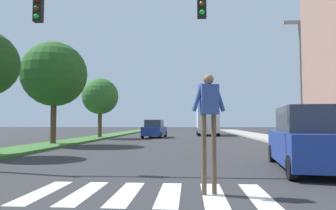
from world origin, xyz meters
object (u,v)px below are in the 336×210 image
object	(u,v)px
traffic_light_gantry	(38,32)
street_lamp_right	(299,71)
sedan_midblock	(155,129)
truck_box_delivery	(207,121)
tree_far	(54,74)
suv_crossing	(310,140)
tree_distant	(100,96)
pedestrian_performer	(209,114)

from	to	relation	value
traffic_light_gantry	street_lamp_right	world-z (taller)	street_lamp_right
sedan_midblock	truck_box_delivery	world-z (taller)	truck_box_delivery
traffic_light_gantry	truck_box_delivery	size ratio (longest dim) A/B	1.55
tree_far	sedan_midblock	distance (m)	12.55
suv_crossing	tree_far	bearing A→B (deg)	143.74
street_lamp_right	truck_box_delivery	distance (m)	17.72
traffic_light_gantry	truck_box_delivery	world-z (taller)	traffic_light_gantry
tree_distant	street_lamp_right	bearing A→B (deg)	-30.62
tree_distant	sedan_midblock	bearing A→B (deg)	26.11
traffic_light_gantry	sedan_midblock	size ratio (longest dim) A/B	2.17
pedestrian_performer	truck_box_delivery	size ratio (longest dim) A/B	0.40
suv_crossing	sedan_midblock	distance (m)	21.09
traffic_light_gantry	street_lamp_right	bearing A→B (deg)	39.00
street_lamp_right	pedestrian_performer	bearing A→B (deg)	-117.08
tree_far	pedestrian_performer	distance (m)	15.74
traffic_light_gantry	suv_crossing	xyz separation A→B (m)	(8.55, 0.49, -3.46)
tree_distant	truck_box_delivery	distance (m)	13.30
tree_far	traffic_light_gantry	size ratio (longest dim) A/B	0.68
tree_far	sedan_midblock	size ratio (longest dim) A/B	1.48
tree_far	tree_distant	world-z (taller)	tree_far
traffic_light_gantry	tree_distant	bearing A→B (deg)	100.65
tree_distant	truck_box_delivery	xyz separation A→B (m)	(10.29, 8.12, -2.25)
tree_far	suv_crossing	xyz separation A→B (m)	(12.45, -9.13, -3.67)
street_lamp_right	suv_crossing	xyz separation A→B (m)	(-2.86, -8.75, -3.66)
suv_crossing	sedan_midblock	size ratio (longest dim) A/B	1.09
street_lamp_right	sedan_midblock	size ratio (longest dim) A/B	1.69
tree_distant	truck_box_delivery	world-z (taller)	tree_distant
truck_box_delivery	street_lamp_right	bearing A→B (deg)	-75.05
tree_distant	traffic_light_gantry	bearing A→B (deg)	-79.35
tree_far	tree_distant	xyz separation A→B (m)	(0.52, 8.37, -0.72)
street_lamp_right	pedestrian_performer	size ratio (longest dim) A/B	3.01
tree_far	traffic_light_gantry	distance (m)	10.39
traffic_light_gantry	pedestrian_performer	distance (m)	6.55
tree_distant	suv_crossing	xyz separation A→B (m)	(11.93, -17.50, -2.95)
suv_crossing	truck_box_delivery	size ratio (longest dim) A/B	0.78
truck_box_delivery	pedestrian_performer	bearing A→B (deg)	-93.31
traffic_light_gantry	sedan_midblock	bearing A→B (deg)	86.05
pedestrian_performer	suv_crossing	size ratio (longest dim) A/B	0.52
street_lamp_right	suv_crossing	world-z (taller)	street_lamp_right
traffic_light_gantry	tree_far	bearing A→B (deg)	112.08
sedan_midblock	street_lamp_right	bearing A→B (deg)	-47.97
tree_distant	suv_crossing	size ratio (longest dim) A/B	1.13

